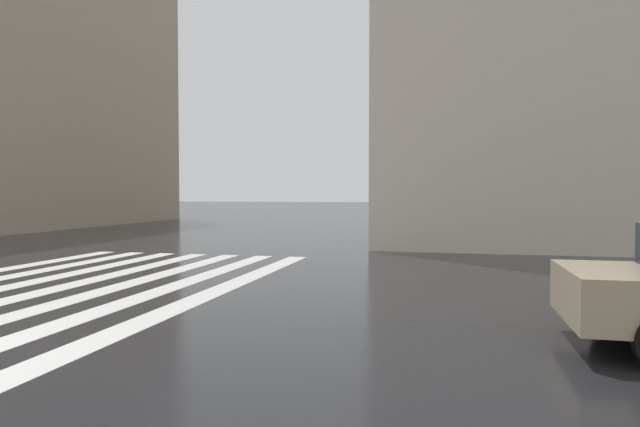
% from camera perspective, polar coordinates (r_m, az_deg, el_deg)
% --- Properties ---
extents(zebra_crossing, '(13.00, 6.50, 0.01)m').
position_cam_1_polar(zebra_crossing, '(11.11, -27.07, -7.32)').
color(zebra_crossing, silver).
rests_on(zebra_crossing, ground_plane).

